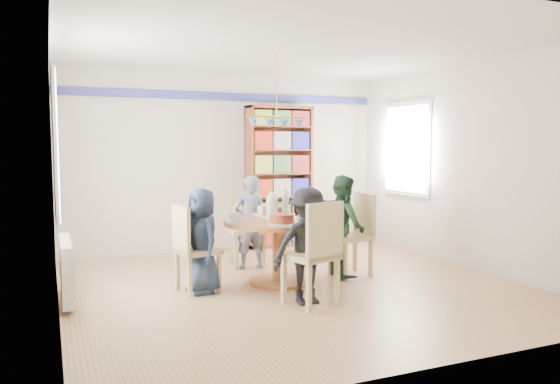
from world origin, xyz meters
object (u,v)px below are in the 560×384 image
radiator (66,269)px  person_left (202,241)px  chair_left (191,245)px  chair_right (356,230)px  chair_near (316,249)px  bookshelf (279,178)px  person_far (250,222)px  person_right (343,226)px  chair_far (246,224)px  person_near (308,246)px  dining_table (279,236)px

radiator → person_left: 1.41m
chair_left → chair_right: (2.09, 0.02, 0.03)m
chair_right → person_left: (-1.98, -0.06, 0.02)m
chair_near → bookshelf: (0.94, 3.17, 0.51)m
chair_near → chair_left: bearing=135.4°
person_far → bookshelf: size_ratio=0.55×
chair_right → chair_near: (-1.08, -1.03, 0.03)m
person_right → bookshelf: size_ratio=0.56×
radiator → person_left: person_left is taller
radiator → chair_far: size_ratio=0.99×
radiator → person_far: size_ratio=0.82×
radiator → person_near: 2.48m
person_far → bookshelf: bearing=-123.4°
chair_left → person_left: 0.13m
radiator → dining_table: dining_table is taller
chair_far → bookshelf: 1.55m
chair_near → person_far: size_ratio=0.87×
radiator → person_near: person_near is taller
dining_table → bookshelf: (0.92, 2.17, 0.53)m
chair_far → chair_near: 2.07m
person_left → chair_left: bearing=-117.6°
radiator → person_near: size_ratio=0.84×
chair_near → person_right: 1.37m
person_far → chair_left: bearing=43.7°
chair_left → person_right: bearing=1.0°
person_near → bookshelf: bearing=71.9°
dining_table → chair_left: size_ratio=1.35×
chair_near → person_right: bearing=49.1°
chair_left → dining_table: bearing=-0.5°
radiator → chair_near: bearing=-26.2°
dining_table → radiator: bearing=176.8°
person_right → dining_table: bearing=101.2°
chair_near → radiator: bearing=153.8°
person_far → person_near: size_ratio=1.03×
person_left → person_right: size_ratio=0.92×
bookshelf → chair_far: bearing=-131.0°
chair_far → chair_near: chair_near is taller
bookshelf → chair_right: bearing=-86.4°
chair_left → person_far: person_far is taller
chair_near → person_right: (0.90, 1.04, 0.04)m
radiator → dining_table: size_ratio=0.77×
person_left → chair_right: bearing=80.0°
chair_far → radiator: bearing=-157.4°
person_right → person_far: bearing=56.9°
chair_near → bookshelf: 3.34m
person_left → bookshelf: size_ratio=0.52×
person_right → person_far: 1.24m
chair_left → chair_right: bearing=0.6°
radiator → chair_far: 2.47m
dining_table → chair_far: 1.08m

